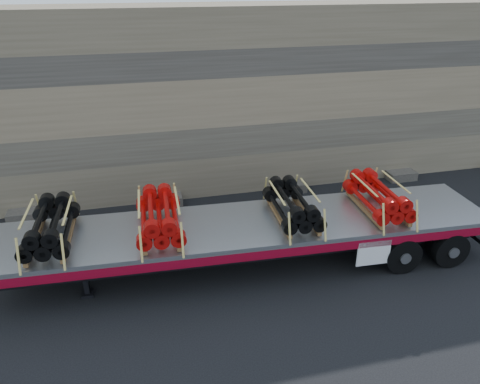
{
  "coord_description": "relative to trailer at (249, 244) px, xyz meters",
  "views": [
    {
      "loc": [
        -4.16,
        -11.46,
        8.0
      ],
      "look_at": [
        -0.9,
        1.51,
        1.74
      ],
      "focal_mm": 35.0,
      "sensor_mm": 36.0,
      "label": 1
    }
  ],
  "objects": [
    {
      "name": "rock_wall",
      "position": [
        1.0,
        6.46,
        2.78
      ],
      "size": [
        44.0,
        3.0,
        7.0
      ],
      "primitive_type": "cube",
      "color": "#7A6B54",
      "rests_on": "ground"
    },
    {
      "name": "bundle_rear",
      "position": [
        3.99,
        -0.19,
        1.16
      ],
      "size": [
        1.35,
        2.52,
        0.87
      ],
      "primitive_type": null,
      "rotation": [
        0.0,
        0.0,
        -0.05
      ],
      "color": "red",
      "rests_on": "trailer"
    },
    {
      "name": "bundle_midfront",
      "position": [
        -2.54,
        0.12,
        1.17
      ],
      "size": [
        1.38,
        2.57,
        0.89
      ],
      "primitive_type": null,
      "rotation": [
        0.0,
        0.0,
        -0.05
      ],
      "color": "red",
      "rests_on": "trailer"
    },
    {
      "name": "trailer",
      "position": [
        0.0,
        0.0,
        0.0
      ],
      "size": [
        14.51,
        3.45,
        1.44
      ],
      "primitive_type": null,
      "rotation": [
        0.0,
        0.0,
        -0.05
      ],
      "color": "#ADB0B5",
      "rests_on": "ground"
    },
    {
      "name": "bundle_front",
      "position": [
        -5.42,
        0.26,
        1.16
      ],
      "size": [
        1.36,
        2.55,
        0.88
      ],
      "primitive_type": null,
      "rotation": [
        0.0,
        0.0,
        -0.05
      ],
      "color": "black",
      "rests_on": "trailer"
    },
    {
      "name": "bundle_midrear",
      "position": [
        1.3,
        -0.06,
        1.15
      ],
      "size": [
        1.32,
        2.47,
        0.86
      ],
      "primitive_type": null,
      "rotation": [
        0.0,
        0.0,
        -0.05
      ],
      "color": "black",
      "rests_on": "trailer"
    },
    {
      "name": "ground",
      "position": [
        1.0,
        -0.04,
        -0.72
      ],
      "size": [
        120.0,
        120.0,
        0.0
      ],
      "primitive_type": "plane",
      "color": "black",
      "rests_on": "ground"
    }
  ]
}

